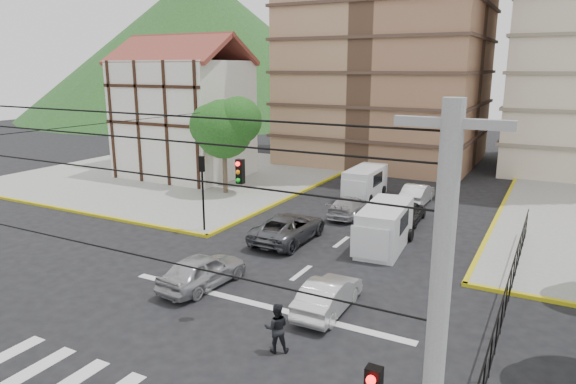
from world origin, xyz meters
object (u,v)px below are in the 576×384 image
Objects in this scene: traffic_light_nw at (202,181)px; van_right_lane at (383,229)px; van_left_lane at (364,184)px; pedestrian_crosswalk at (277,328)px; car_silver_front_left at (203,270)px; car_white_front_right at (328,295)px.

traffic_light_nw is 0.82× the size of van_right_lane.
van_left_lane is (5.48, 12.10, -2.03)m from traffic_light_nw.
pedestrian_crosswalk is at bearing -94.79° from van_right_lane.
pedestrian_crosswalk is (5.50, -3.11, 0.12)m from car_silver_front_left.
van_right_lane is at bearing -120.48° from pedestrian_crosswalk.
van_right_lane is (10.16, 2.22, -1.97)m from traffic_light_nw.
van_left_lane is at bearing 110.64° from van_right_lane.
pedestrian_crosswalk reaches higher than car_white_front_right.
car_silver_front_left is 2.54× the size of pedestrian_crosswalk.
traffic_light_nw is 8.12m from car_silver_front_left.
van_right_lane is 1.08× the size of van_left_lane.
van_left_lane is 1.12× the size of car_silver_front_left.
van_left_lane is at bearing -108.12° from pedestrian_crosswalk.
van_left_lane is at bearing -75.32° from car_white_front_right.
car_silver_front_left is (-0.83, -18.33, -0.32)m from van_left_lane.
traffic_light_nw is 10.59m from van_right_lane.
pedestrian_crosswalk is (10.15, -9.33, -2.24)m from traffic_light_nw.
van_right_lane is 8.03m from car_white_front_right.
traffic_light_nw reaches higher than car_silver_front_left.
van_left_lane reaches higher than pedestrian_crosswalk.
car_silver_front_left is (-5.52, -8.44, -0.38)m from van_right_lane.
traffic_light_nw is 12.24m from car_white_front_right.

